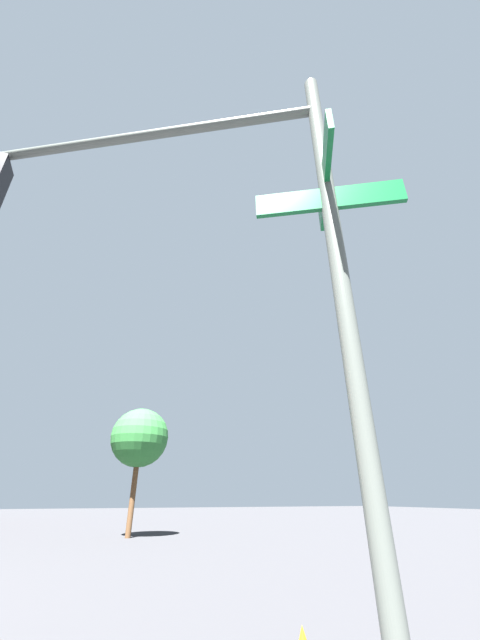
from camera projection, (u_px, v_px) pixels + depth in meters
traffic_signal_near at (137, 219)px, 2.89m from camera, size 2.14×3.50×5.02m
street_tree at (140, 438)px, 16.72m from camera, size 2.65×2.65×5.41m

